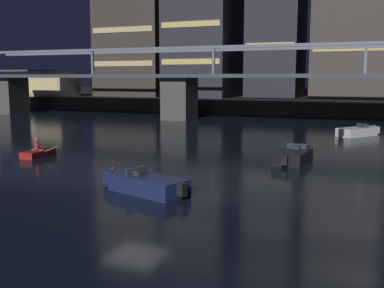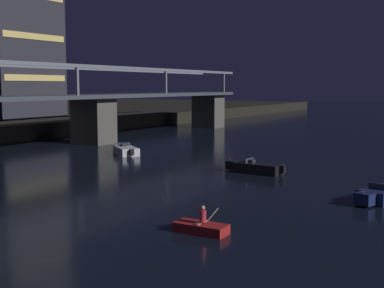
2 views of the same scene
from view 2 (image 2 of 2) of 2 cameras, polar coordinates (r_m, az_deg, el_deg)
The scene contains 5 objects.
tower_east_low at distance 83.85m, azimuth -19.39°, elevation 13.19°, with size 12.51×9.64×30.62m.
speedboat_near_left at distance 53.28m, azimuth -7.40°, elevation -0.71°, with size 3.99×4.69×1.16m.
speedboat_near_center at distance 33.71m, azimuth 20.53°, elevation -5.25°, with size 5.14×2.92×1.16m.
speedboat_mid_left at distance 42.02m, azimuth 7.11°, elevation -2.63°, with size 2.11×5.23×1.16m.
dinghy_with_paddler at distance 24.90m, azimuth 1.02°, elevation -9.25°, with size 2.37×2.61×1.36m.
Camera 2 is at (-33.06, -3.78, 7.02)m, focal length 48.02 mm.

